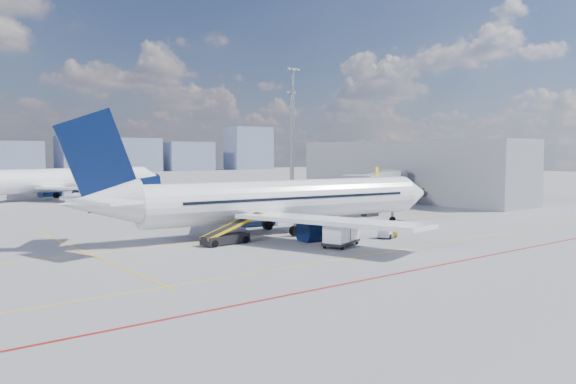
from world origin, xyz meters
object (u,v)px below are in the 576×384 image
main_aircraft (274,201)px  baggage_tug (387,231)px  ramp_worker (395,229)px  second_aircraft (59,181)px  belt_loader (227,237)px  cargo_dolly (341,232)px

main_aircraft → baggage_tug: (6.56, -9.03, -2.57)m
ramp_worker → second_aircraft: bearing=15.1°
main_aircraft → belt_loader: 8.09m
cargo_dolly → ramp_worker: 7.18m
second_aircraft → cargo_dolly: (4.51, -66.21, -1.98)m
second_aircraft → belt_loader: 59.22m
second_aircraft → cargo_dolly: size_ratio=9.15×
second_aircraft → ramp_worker: bearing=-92.8°
cargo_dolly → belt_loader: (-7.09, 7.10, -0.58)m
second_aircraft → belt_loader: size_ratio=6.48×
main_aircraft → ramp_worker: bearing=-47.5°
cargo_dolly → belt_loader: size_ratio=0.71×
second_aircraft → ramp_worker: 67.09m
main_aircraft → baggage_tug: 11.45m
belt_loader → baggage_tug: bearing=-30.2°
baggage_tug → main_aircraft: bearing=106.6°
second_aircraft → baggage_tug: 66.46m
main_aircraft → cargo_dolly: 9.97m
baggage_tug → belt_loader: bearing=135.8°
ramp_worker → main_aircraft: bearing=41.4°
cargo_dolly → ramp_worker: bearing=-21.4°
main_aircraft → second_aircraft: second_aircraft is taller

